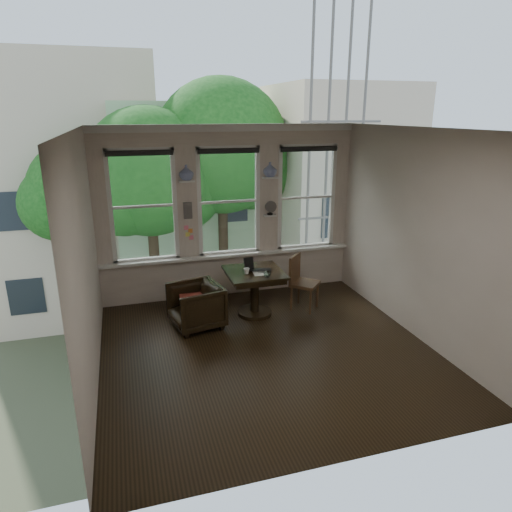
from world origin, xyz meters
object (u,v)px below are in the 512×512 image
object	(u,v)px
table	(255,293)
mug	(247,271)
side_chair_right	(305,283)
laptop	(261,271)
armchair_left	(196,306)

from	to	relation	value
table	mug	bearing A→B (deg)	-154.59
table	side_chair_right	bearing A→B (deg)	-1.56
laptop	mug	world-z (taller)	mug
mug	laptop	bearing A→B (deg)	3.37
side_chair_right	mug	world-z (taller)	side_chair_right
armchair_left	side_chair_right	size ratio (longest dim) A/B	0.82
table	laptop	world-z (taller)	laptop
side_chair_right	mug	size ratio (longest dim) A/B	9.39
armchair_left	mug	world-z (taller)	mug
table	mug	xyz separation A→B (m)	(-0.16, -0.07, 0.42)
table	mug	world-z (taller)	mug
table	armchair_left	world-z (taller)	table
armchair_left	table	bearing A→B (deg)	88.67
table	laptop	distance (m)	0.40
laptop	mug	size ratio (longest dim) A/B	3.43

